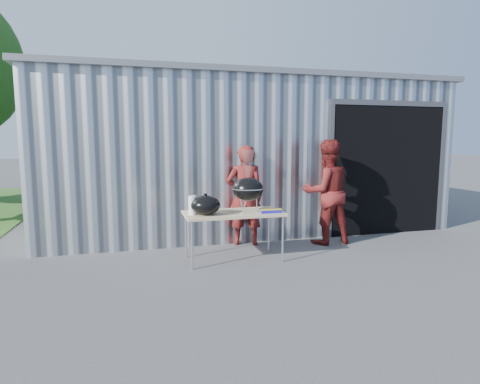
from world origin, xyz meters
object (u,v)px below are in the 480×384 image
object	(u,v)px
folding_table	(233,215)
person_bystander	(326,192)
person_cook	(245,195)
kettle_grill	(248,185)

from	to	relation	value
folding_table	person_bystander	size ratio (longest dim) A/B	0.81
folding_table	person_bystander	distance (m)	1.95
person_bystander	person_cook	bearing A→B (deg)	-12.28
kettle_grill	person_cook	distance (m)	0.93
person_cook	person_bystander	world-z (taller)	person_bystander
person_cook	person_bystander	size ratio (longest dim) A/B	0.95
person_cook	person_bystander	distance (m)	1.45
kettle_grill	person_cook	size ratio (longest dim) A/B	0.54
person_bystander	folding_table	bearing A→B (deg)	15.86
kettle_grill	person_bystander	world-z (taller)	person_bystander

